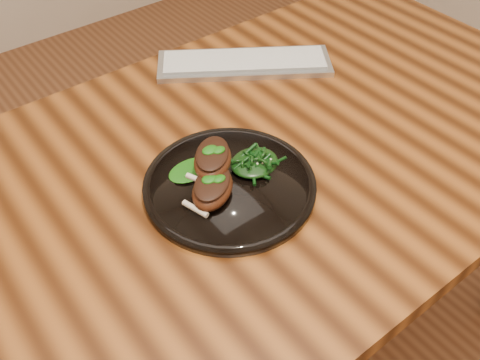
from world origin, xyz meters
The scene contains 7 objects.
desk centered at (0.00, 0.00, 0.67)m, with size 1.60×0.80×0.75m.
plate centered at (-0.02, -0.05, 0.76)m, with size 0.30×0.30×0.02m.
lamb_chop_front centered at (-0.06, -0.06, 0.79)m, with size 0.12×0.11×0.04m.
lamb_chop_back centered at (-0.03, -0.02, 0.81)m, with size 0.11×0.11×0.04m.
herb_smear centered at (-0.05, 0.01, 0.77)m, with size 0.08×0.05×0.01m, color #0A4307.
greens_heap centered at (0.04, -0.05, 0.78)m, with size 0.09×0.08×0.03m.
keyboard centered at (0.24, 0.24, 0.76)m, with size 0.38×0.31×0.02m.
Camera 1 is at (-0.40, -0.57, 1.41)m, focal length 40.00 mm.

